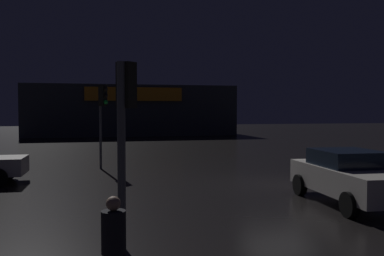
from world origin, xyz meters
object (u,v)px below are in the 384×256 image
(car_near, at_px, (350,176))
(traffic_signal_opposite, at_px, (103,106))
(pedestrian, at_px, (114,243))
(traffic_signal_main, at_px, (125,119))
(store_building, at_px, (131,110))

(car_near, bearing_deg, traffic_signal_opposite, 127.34)
(pedestrian, bearing_deg, traffic_signal_opposite, 89.08)
(traffic_signal_main, height_order, car_near, traffic_signal_main)
(store_building, distance_m, traffic_signal_opposite, 26.83)
(store_building, relative_size, car_near, 4.85)
(pedestrian, bearing_deg, traffic_signal_main, 81.86)
(car_near, height_order, pedestrian, pedestrian)
(traffic_signal_opposite, height_order, pedestrian, traffic_signal_opposite)
(traffic_signal_opposite, bearing_deg, pedestrian, -90.92)
(traffic_signal_opposite, xyz_separation_m, pedestrian, (-0.22, -13.84, -2.02))
(traffic_signal_opposite, bearing_deg, car_near, -52.66)
(traffic_signal_opposite, bearing_deg, traffic_signal_main, -89.36)
(traffic_signal_opposite, relative_size, car_near, 0.86)
(traffic_signal_opposite, height_order, car_near, traffic_signal_opposite)
(store_building, xyz_separation_m, pedestrian, (-3.88, -40.42, -1.74))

